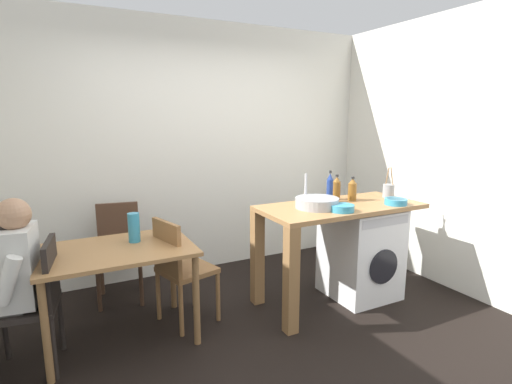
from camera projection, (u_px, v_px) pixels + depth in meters
The scene contains 20 objects.
ground_plane at pixel (270, 343), 3.03m from camera, with size 5.46×5.46×0.00m, color black.
wall_back at pixel (193, 150), 4.30m from camera, with size 4.60×0.10×2.70m, color silver.
wall_counter_side at pixel (469, 155), 3.73m from camera, with size 0.10×3.80×2.70m, color silver.
dining_table at pixel (118, 261), 2.96m from camera, with size 1.10×0.76×0.74m.
chair_person_seat at pixel (36, 298), 2.65m from camera, with size 0.45×0.45×0.90m.
chair_opposite at pixel (179, 265), 3.23m from camera, with size 0.49×0.49×0.90m.
chair_spare_by_wall at pixel (119, 246), 3.72m from camera, with size 0.46×0.46×0.90m.
seated_person at pixel (6, 279), 2.57m from camera, with size 0.53×0.53×1.20m.
kitchen_counter at pixel (321, 225), 3.51m from camera, with size 1.50×0.68×0.92m.
washing_machine at pixel (360, 252), 3.78m from camera, with size 0.60×0.61×0.86m.
sink_basin at pixel (317, 203), 3.45m from camera, with size 0.38×0.38×0.09m, color #9EA0A5.
tap at pixel (306, 189), 3.59m from camera, with size 0.02×0.02×0.28m, color #B2B2B7.
bottle_tall_green at pixel (330, 188), 3.67m from camera, with size 0.06×0.06×0.30m.
bottle_squat_brown at pixel (337, 188), 3.77m from camera, with size 0.07×0.07×0.24m.
bottle_clear_small at pixel (352, 190), 3.74m from camera, with size 0.08×0.08×0.23m.
mixing_bowl at pixel (342, 208), 3.33m from camera, with size 0.21×0.21×0.06m.
utensil_crock at pixel (389, 190), 3.89m from camera, with size 0.11×0.11×0.30m.
colander at pixel (396, 201), 3.58m from camera, with size 0.20×0.20×0.06m.
vase at pixel (134, 228), 3.08m from camera, with size 0.09×0.09×0.23m, color teal.
scissors at pixel (343, 207), 3.46m from camera, with size 0.15×0.06×0.01m.
Camera 1 is at (-1.34, -2.41, 1.71)m, focal length 27.71 mm.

